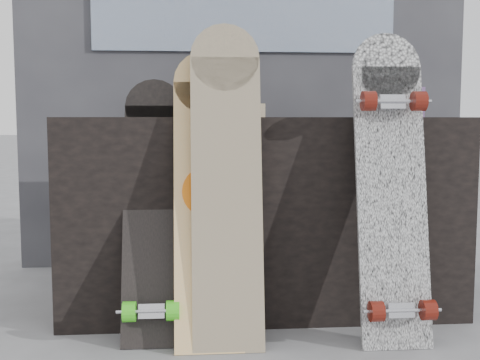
{
  "coord_description": "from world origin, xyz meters",
  "views": [
    {
      "loc": [
        -0.29,
        -1.99,
        0.79
      ],
      "look_at": [
        -0.11,
        0.2,
        0.57
      ],
      "focal_mm": 45.0,
      "sensor_mm": 36.0,
      "label": 1
    }
  ],
  "objects": [
    {
      "name": "vendor_table",
      "position": [
        0.0,
        0.5,
        0.4
      ],
      "size": [
        1.6,
        0.6,
        0.8
      ],
      "primitive_type": "cube",
      "color": "black",
      "rests_on": "ground"
    },
    {
      "name": "longboard_cascadia",
      "position": [
        0.42,
        0.07,
        0.57
      ],
      "size": [
        0.25,
        0.3,
        1.11
      ],
      "rotation": [
        -0.2,
        0.0,
        0.0
      ],
      "color": "white",
      "rests_on": "ground"
    },
    {
      "name": "merch_box_flat",
      "position": [
        -0.08,
        0.65,
        0.83
      ],
      "size": [
        0.22,
        0.1,
        0.06
      ],
      "primitive_type": "cube",
      "color": "#D1B78C",
      "rests_on": "vendor_table"
    },
    {
      "name": "booth",
      "position": [
        0.0,
        1.35,
        1.1
      ],
      "size": [
        2.4,
        0.22,
        2.2
      ],
      "color": "#36353B",
      "rests_on": "ground"
    },
    {
      "name": "longboard_geisha",
      "position": [
        -0.23,
        0.13,
        0.55
      ],
      "size": [
        0.24,
        0.3,
        1.04
      ],
      "rotation": [
        -0.26,
        0.0,
        0.0
      ],
      "color": "beige",
      "rests_on": "ground"
    },
    {
      "name": "ground",
      "position": [
        0.0,
        0.0,
        0.0
      ],
      "size": [
        60.0,
        60.0,
        0.0
      ],
      "primitive_type": "plane",
      "color": "slate",
      "rests_on": "ground"
    },
    {
      "name": "merch_box_small",
      "position": [
        0.57,
        0.42,
        0.86
      ],
      "size": [
        0.14,
        0.14,
        0.12
      ],
      "primitive_type": "cube",
      "color": "#5E3A78",
      "rests_on": "vendor_table"
    },
    {
      "name": "merch_box_purple",
      "position": [
        -0.29,
        0.58,
        0.85
      ],
      "size": [
        0.18,
        0.12,
        0.1
      ],
      "primitive_type": "cube",
      "color": "#5E3A78",
      "rests_on": "vendor_table"
    },
    {
      "name": "skateboard_dark",
      "position": [
        -0.43,
        0.2,
        0.49
      ],
      "size": [
        0.22,
        0.4,
        0.95
      ],
      "rotation": [
        -0.34,
        0.0,
        0.0
      ],
      "color": "black",
      "rests_on": "ground"
    },
    {
      "name": "longboard_celtic",
      "position": [
        -0.17,
        0.1,
        0.6
      ],
      "size": [
        0.25,
        0.24,
        1.14
      ],
      "rotation": [
        -0.2,
        0.0,
        0.0
      ],
      "color": "beige",
      "rests_on": "ground"
    }
  ]
}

